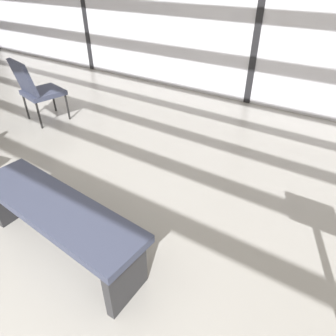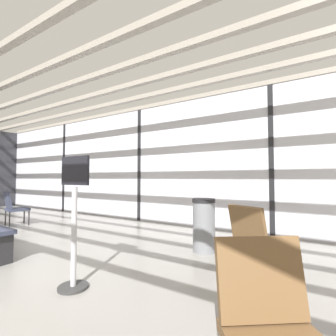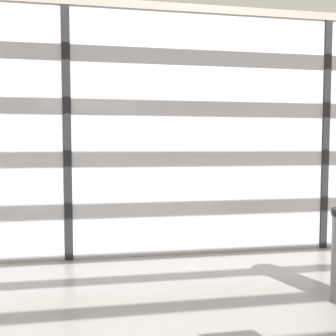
% 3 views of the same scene
% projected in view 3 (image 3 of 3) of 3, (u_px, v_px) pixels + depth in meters
% --- Properties ---
extents(glass_curtain_wall, '(14.00, 0.08, 3.16)m').
position_uv_depth(glass_curtain_wall, '(68.00, 135.00, 4.47)').
color(glass_curtain_wall, silver).
rests_on(glass_curtain_wall, ground).
extents(window_mullion_1, '(0.10, 0.12, 3.16)m').
position_uv_depth(window_mullion_1, '(68.00, 135.00, 4.47)').
color(window_mullion_1, black).
rests_on(window_mullion_1, ground).
extents(window_mullion_2, '(0.10, 0.12, 3.16)m').
position_uv_depth(window_mullion_2, '(324.00, 136.00, 5.02)').
color(window_mullion_2, black).
rests_on(window_mullion_2, ground).
extents(parked_airplane, '(13.92, 4.39, 4.39)m').
position_uv_depth(parked_airplane, '(78.00, 116.00, 8.77)').
color(parked_airplane, '#B2BCD6').
rests_on(parked_airplane, ground).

